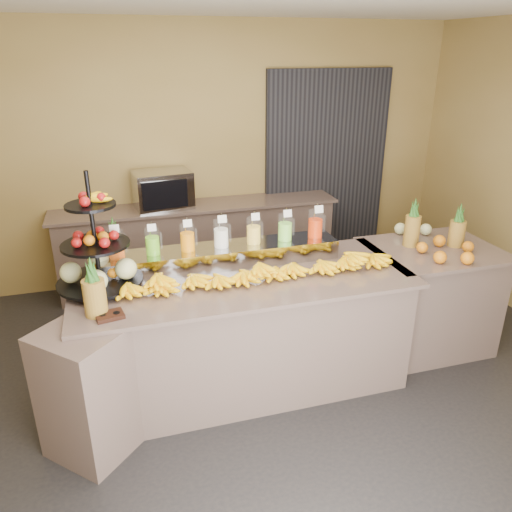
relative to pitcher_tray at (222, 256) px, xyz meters
name	(u,v)px	position (x,y,z in m)	size (l,w,h in m)	color
ground	(256,404)	(0.11, -0.58, -1.01)	(6.00, 6.00, 0.00)	black
room_envelope	(250,136)	(0.29, 0.21, 0.87)	(6.04, 5.02, 2.82)	olive
buffet_counter	(232,336)	(-0.01, -0.32, -0.54)	(2.75, 1.25, 0.93)	gray
right_counter	(427,297)	(1.81, -0.18, -0.54)	(1.08, 0.88, 0.93)	gray
back_ledge	(199,244)	(0.11, 1.67, -0.54)	(3.10, 0.55, 0.93)	gray
pitcher_tray	(222,256)	(0.00, 0.00, 0.00)	(1.85, 0.30, 0.15)	gray
juice_pitcher_orange_a	(116,246)	(-0.78, 0.00, 0.17)	(0.12, 0.12, 0.28)	silver
juice_pitcher_green	(153,243)	(-0.52, 0.00, 0.16)	(0.11, 0.11, 0.26)	silver
juice_pitcher_orange_b	(187,239)	(-0.26, 0.00, 0.17)	(0.11, 0.12, 0.27)	silver
juice_pitcher_milk	(221,235)	(0.00, 0.00, 0.17)	(0.12, 0.12, 0.28)	silver
juice_pitcher_lemon	(254,232)	(0.26, 0.00, 0.17)	(0.11, 0.12, 0.27)	silver
juice_pitcher_lime	(285,229)	(0.52, 0.00, 0.17)	(0.11, 0.12, 0.28)	silver
juice_pitcher_orange_c	(315,225)	(0.78, 0.00, 0.17)	(0.12, 0.12, 0.29)	silver
banana_heap	(257,270)	(0.19, -0.32, -0.01)	(2.08, 0.19, 0.17)	yellow
fruit_stand	(103,259)	(-0.88, -0.15, 0.14)	(0.75, 0.75, 0.84)	black
condiment_caddy	(110,316)	(-0.86, -0.62, -0.06)	(0.17, 0.13, 0.03)	black
pineapple_left_a	(94,294)	(-0.94, -0.55, 0.07)	(0.14, 0.14, 0.40)	brown
pineapple_left_b	(115,248)	(-0.79, 0.19, 0.08)	(0.13, 0.13, 0.41)	brown
right_fruit_pile	(439,241)	(1.81, -0.23, 0.01)	(0.51, 0.49, 0.27)	brown
oven_warmer	(163,190)	(-0.25, 1.67, 0.12)	(0.58, 0.41, 0.39)	gray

